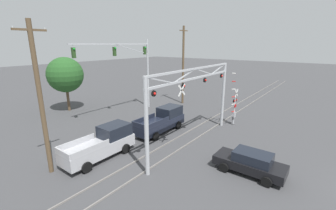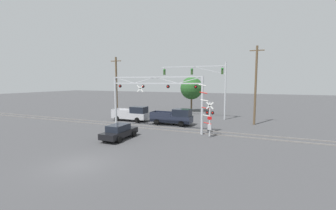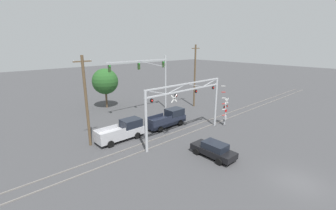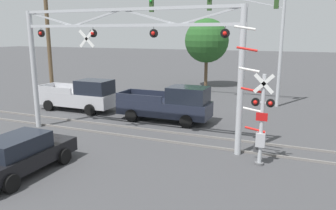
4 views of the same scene
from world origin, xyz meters
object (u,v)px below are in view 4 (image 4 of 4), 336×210
traffic_signal_span (246,22)px  sedan_waiting (20,154)px  crossing_signal_mast (260,119)px  utility_pole_left (48,38)px  pickup_truck_lead (170,104)px  background_tree_beyond_span (207,41)px  crossing_gantry (123,54)px  pickup_truck_following (81,96)px

traffic_signal_span → sedan_waiting: 17.52m
crossing_signal_mast → sedan_waiting: size_ratio=1.25×
utility_pole_left → sedan_waiting: bearing=-53.6°
pickup_truck_lead → utility_pole_left: (-9.98, 1.34, 3.82)m
background_tree_beyond_span → crossing_signal_mast: bearing=-67.9°
crossing_signal_mast → crossing_gantry: bearing=172.6°
utility_pole_left → crossing_signal_mast: bearing=-21.2°
pickup_truck_lead → sedan_waiting: size_ratio=1.28×
sedan_waiting → background_tree_beyond_span: background_tree_beyond_span is taller
traffic_signal_span → pickup_truck_following: 12.68m
utility_pole_left → background_tree_beyond_span: utility_pole_left is taller
sedan_waiting → background_tree_beyond_span: size_ratio=0.67×
background_tree_beyond_span → pickup_truck_lead: bearing=-82.9°
crossing_signal_mast → sedan_waiting: (-8.08, -4.29, -1.14)m
pickup_truck_following → sedan_waiting: size_ratio=1.24×
crossing_gantry → pickup_truck_lead: (0.82, 3.89, -3.15)m
crossing_signal_mast → utility_pole_left: (-15.73, 6.09, 2.96)m
crossing_gantry → crossing_signal_mast: size_ratio=2.10×
background_tree_beyond_span → crossing_gantry: bearing=-87.1°
pickup_truck_lead → traffic_signal_span: bearing=65.2°
utility_pole_left → pickup_truck_lead: bearing=-7.6°
pickup_truck_lead → crossing_gantry: bearing=-101.9°
traffic_signal_span → pickup_truck_lead: (-3.13, -6.78, -4.91)m
crossing_signal_mast → pickup_truck_following: 13.37m
background_tree_beyond_span → utility_pole_left: bearing=-124.1°
crossing_signal_mast → sedan_waiting: 9.22m
crossing_gantry → sedan_waiting: crossing_gantry is taller
background_tree_beyond_span → sedan_waiting: bearing=-91.6°
crossing_gantry → utility_pole_left: size_ratio=1.22×
pickup_truck_lead → pickup_truck_following: same height
pickup_truck_following → traffic_signal_span: bearing=33.6°
crossing_signal_mast → pickup_truck_following: (-12.34, 5.05, -0.86)m
sedan_waiting → utility_pole_left: 13.53m
sedan_waiting → utility_pole_left: utility_pole_left is taller
crossing_gantry → pickup_truck_lead: size_ratio=2.05×
crossing_gantry → traffic_signal_span: 11.52m
crossing_signal_mast → pickup_truck_lead: (-5.74, 4.75, -0.86)m
crossing_signal_mast → pickup_truck_lead: crossing_signal_mast is taller
utility_pole_left → background_tree_beyond_span: (8.29, 12.25, -0.41)m
pickup_truck_lead → sedan_waiting: pickup_truck_lead is taller
traffic_signal_span → sedan_waiting: (-5.47, -15.81, -5.19)m
pickup_truck_following → utility_pole_left: bearing=163.0°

